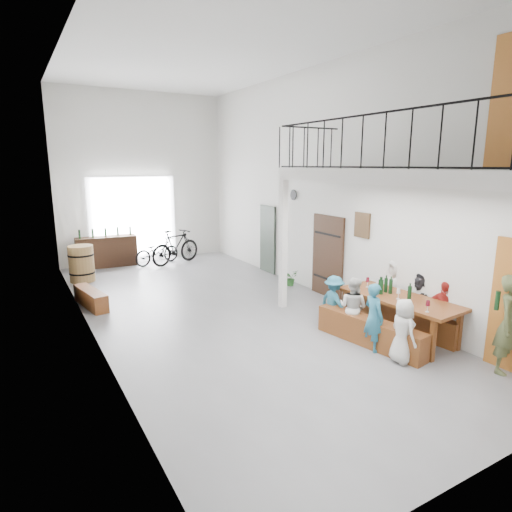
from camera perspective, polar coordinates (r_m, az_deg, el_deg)
floor at (r=9.66m, az=-4.46°, el=-7.24°), size 12.00×12.00×0.00m
room_walls at (r=9.12m, az=-4.84°, el=14.34°), size 12.00×12.00×12.00m
gateway_portal at (r=14.72m, az=-16.04°, el=4.65°), size 2.80×0.08×2.80m
right_wall_decor at (r=9.28m, az=15.82°, el=2.65°), size 0.07×8.28×5.07m
balcony at (r=7.78m, az=19.24°, el=9.75°), size 1.52×5.62×4.00m
tasting_table at (r=8.40m, az=18.55°, el=-5.76°), size 1.12×2.33×0.79m
bench_inner at (r=8.06m, az=14.87°, el=-9.76°), size 0.68×2.18×0.49m
bench_wall at (r=8.88m, az=19.50°, el=-8.04°), size 0.49×2.12×0.48m
tableware at (r=8.40m, az=17.43°, el=-4.02°), size 0.39×1.66×0.35m
side_bench at (r=10.53m, az=-21.17°, el=-5.26°), size 0.55×1.45×0.40m
oak_barrel at (r=12.79m, az=-22.24°, el=-0.94°), size 0.69×0.69×1.01m
serving_counter at (r=14.38m, az=-19.27°, el=0.56°), size 1.85×0.61×0.96m
counter_bottles at (r=14.26m, az=-19.44°, el=3.00°), size 1.58×0.14×0.28m
guest_left_a at (r=7.45m, az=19.00°, el=-9.43°), size 0.44×0.59×1.08m
guest_left_b at (r=7.75m, az=15.41°, el=-7.85°), size 0.34×0.48×1.21m
guest_left_c at (r=8.26m, az=12.80°, el=-6.69°), size 0.60×0.67×1.15m
guest_left_d at (r=8.64m, az=10.33°, el=-6.04°), size 0.41×0.70×1.06m
guest_right_a at (r=8.57m, az=23.63°, el=-6.79°), size 0.51×0.72×1.14m
guest_right_b at (r=8.92m, az=21.12°, el=-5.71°), size 0.72×1.15×1.18m
guest_right_c at (r=9.33m, az=17.96°, el=-4.35°), size 0.57×0.72×1.29m
host_standing at (r=7.72m, az=30.75°, el=-7.86°), size 0.63×0.48×1.56m
potted_plant at (r=11.53m, az=4.60°, el=-2.93°), size 0.43×0.39×0.42m
bicycle_near at (r=14.26m, az=-13.06°, el=0.61°), size 1.72×1.03×0.85m
bicycle_far at (r=14.15m, az=-10.67°, el=1.21°), size 1.96×1.15×1.13m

